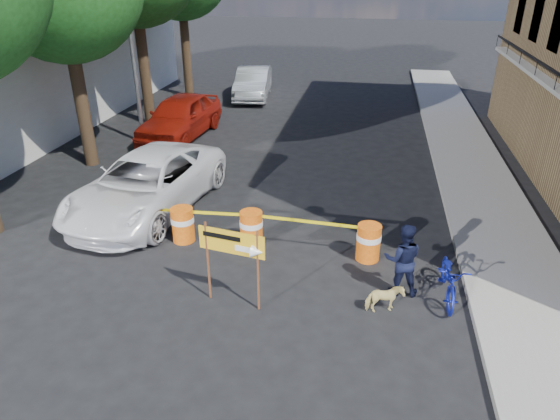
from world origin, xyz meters
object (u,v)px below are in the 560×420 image
at_px(barrel_far_left, 123,218).
at_px(bicycle, 452,261).
at_px(pedestrian, 403,259).
at_px(suv_white, 147,184).
at_px(barrel_mid_left, 183,224).
at_px(sedan_silver, 253,83).
at_px(detour_sign, 240,250).
at_px(barrel_mid_right, 251,228).
at_px(sedan_red, 180,116).
at_px(dog, 384,299).
at_px(barrel_far_right, 368,242).

xyz_separation_m(barrel_far_left, bicycle, (7.94, -1.30, 0.42)).
bearing_deg(pedestrian, suv_white, -23.67).
height_order(barrel_mid_left, sedan_silver, sedan_silver).
xyz_separation_m(detour_sign, pedestrian, (3.20, 1.07, -0.51)).
distance_m(barrel_mid_right, suv_white, 3.63).
relative_size(barrel_mid_right, sedan_red, 0.18).
height_order(barrel_far_left, detour_sign, detour_sign).
distance_m(dog, sedan_silver, 18.26).
bearing_deg(bicycle, detour_sign, -165.22).
bearing_deg(bicycle, sedan_silver, 116.70).
bearing_deg(pedestrian, barrel_far_left, -12.38).
bearing_deg(barrel_mid_right, sedan_silver, 103.14).
height_order(barrel_mid_right, barrel_far_right, same).
bearing_deg(barrel_far_right, barrel_far_left, 179.33).
distance_m(barrel_mid_right, sedan_red, 9.27).
distance_m(barrel_far_right, suv_white, 6.41).
distance_m(barrel_mid_left, barrel_mid_right, 1.74).
xyz_separation_m(dog, sedan_red, (-8.07, 10.05, 0.53)).
bearing_deg(detour_sign, barrel_mid_left, 142.11).
bearing_deg(barrel_far_right, dog, -79.19).
bearing_deg(sedan_red, detour_sign, -58.65).
distance_m(pedestrian, sedan_red, 12.53).
relative_size(barrel_far_left, sedan_silver, 0.20).
xyz_separation_m(barrel_far_left, sedan_silver, (-0.08, 14.92, 0.29)).
distance_m(barrel_far_right, sedan_silver, 16.28).
relative_size(barrel_mid_right, sedan_silver, 0.20).
relative_size(barrel_mid_right, suv_white, 0.16).
bearing_deg(barrel_far_left, suv_white, 88.38).
height_order(barrel_far_left, sedan_silver, sedan_silver).
bearing_deg(sedan_silver, bicycle, -70.62).
bearing_deg(barrel_mid_right, detour_sign, -81.16).
relative_size(barrel_mid_right, barrel_far_right, 1.00).
bearing_deg(bicycle, barrel_mid_right, 163.45).
bearing_deg(barrel_mid_left, pedestrian, -13.38).
distance_m(barrel_far_left, dog, 6.94).
relative_size(barrel_far_right, sedan_silver, 0.20).
distance_m(pedestrian, bicycle, 0.99).
bearing_deg(pedestrian, dog, 64.78).
distance_m(barrel_mid_right, barrel_far_right, 2.88).
height_order(barrel_far_right, sedan_red, sedan_red).
height_order(barrel_mid_left, bicycle, bicycle).
bearing_deg(detour_sign, suv_white, 143.93).
bearing_deg(dog, detour_sign, 75.98).
xyz_separation_m(barrel_mid_right, sedan_silver, (-3.46, 14.83, 0.29)).
distance_m(barrel_mid_left, suv_white, 2.22).
xyz_separation_m(dog, sedan_silver, (-6.71, 16.97, 0.45)).
relative_size(barrel_far_right, bicycle, 0.51).
height_order(barrel_mid_left, dog, barrel_mid_left).
distance_m(barrel_mid_left, dog, 5.39).
height_order(barrel_far_right, dog, barrel_far_right).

